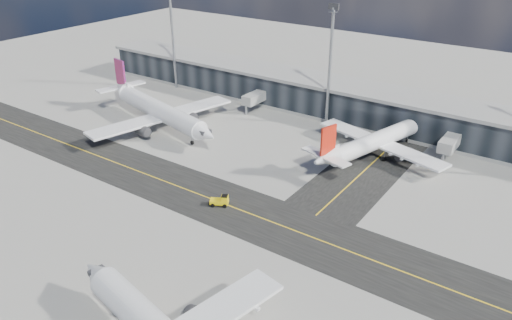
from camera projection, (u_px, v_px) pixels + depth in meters
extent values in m
plane|color=gray|center=(198.00, 209.00, 87.79)|extent=(300.00, 300.00, 0.00)
cube|color=black|center=(213.00, 199.00, 90.73)|extent=(180.00, 14.00, 0.02)
cube|color=black|center=(373.00, 162.00, 104.30)|extent=(14.00, 50.00, 0.02)
cube|color=yellow|center=(213.00, 199.00, 90.72)|extent=(180.00, 0.25, 0.01)
cube|color=yellow|center=(373.00, 162.00, 104.29)|extent=(0.25, 50.00, 0.01)
cube|color=black|center=(340.00, 101.00, 126.44)|extent=(150.00, 12.00, 8.00)
cube|color=gray|center=(341.00, 84.00, 124.48)|extent=(152.00, 13.00, 0.80)
cube|color=gray|center=(339.00, 114.00, 128.04)|extent=(150.00, 12.20, 0.80)
cube|color=gray|center=(257.00, 97.00, 131.02)|extent=(3.00, 10.00, 2.40)
cylinder|color=gray|center=(246.00, 110.00, 128.37)|extent=(0.60, 0.60, 2.40)
cube|color=gray|center=(451.00, 141.00, 105.43)|extent=(3.00, 10.00, 2.40)
cylinder|color=gray|center=(442.00, 159.00, 102.77)|extent=(0.60, 0.60, 2.40)
cylinder|color=gray|center=(173.00, 41.00, 142.44)|extent=(0.70, 0.70, 28.00)
cylinder|color=gray|center=(330.00, 69.00, 116.85)|extent=(0.70, 0.70, 28.00)
cube|color=#2D2D30|center=(334.00, 6.00, 110.53)|extent=(2.50, 0.50, 1.40)
cylinder|color=white|center=(160.00, 111.00, 119.19)|extent=(32.98, 12.16, 4.38)
cone|color=white|center=(206.00, 134.00, 106.64)|extent=(6.37, 5.57, 4.38)
cone|color=white|center=(121.00, 89.00, 131.82)|extent=(7.44, 5.84, 4.38)
cube|color=white|center=(163.00, 116.00, 118.94)|extent=(14.28, 37.49, 0.55)
cylinder|color=#2D2D30|center=(188.00, 116.00, 122.62)|extent=(5.08, 3.55, 2.52)
cylinder|color=#2D2D30|center=(141.00, 129.00, 114.86)|extent=(5.08, 3.55, 2.52)
cube|color=silver|center=(188.00, 112.00, 122.23)|extent=(2.23, 0.95, 0.88)
cube|color=silver|center=(141.00, 126.00, 114.47)|extent=(2.23, 0.95, 0.88)
cube|color=#751A56|center=(120.00, 72.00, 129.41)|extent=(4.59, 1.59, 6.80)
cube|color=white|center=(121.00, 87.00, 131.53)|extent=(6.14, 13.51, 0.38)
cube|color=#2D2D30|center=(204.00, 131.00, 106.82)|extent=(2.71, 2.87, 0.77)
cylinder|color=gray|center=(192.00, 139.00, 111.70)|extent=(0.32, 0.32, 2.19)
cylinder|color=black|center=(192.00, 143.00, 112.06)|extent=(1.05, 0.61, 0.99)
cylinder|color=black|center=(170.00, 121.00, 123.56)|extent=(1.30, 0.82, 1.21)
cylinder|color=black|center=(147.00, 127.00, 119.67)|extent=(1.30, 0.82, 1.21)
cylinder|color=white|center=(378.00, 140.00, 105.56)|extent=(11.10, 27.45, 3.67)
cone|color=white|center=(421.00, 122.00, 114.37)|extent=(4.79, 5.42, 3.67)
cone|color=white|center=(325.00, 159.00, 96.24)|extent=(5.04, 6.30, 3.67)
cube|color=white|center=(380.00, 143.00, 106.48)|extent=(31.23, 12.99, 0.46)
cylinder|color=#2D2D30|center=(363.00, 138.00, 111.27)|extent=(3.09, 4.28, 2.11)
cylinder|color=#2D2D30|center=(404.00, 155.00, 103.63)|extent=(3.09, 4.28, 2.11)
cube|color=silver|center=(363.00, 135.00, 110.95)|extent=(0.86, 1.86, 0.73)
cube|color=silver|center=(404.00, 151.00, 103.30)|extent=(0.86, 1.86, 0.73)
cube|color=red|center=(328.00, 140.00, 94.79)|extent=(1.46, 3.82, 5.68)
cube|color=white|center=(326.00, 156.00, 95.99)|extent=(11.28, 5.50, 0.32)
cube|color=#2D2D30|center=(420.00, 121.00, 113.95)|extent=(2.44, 2.32, 0.64)
cylinder|color=gray|center=(408.00, 138.00, 112.92)|extent=(0.27, 0.27, 1.83)
cylinder|color=black|center=(407.00, 141.00, 113.23)|extent=(0.54, 0.88, 0.83)
cylinder|color=black|center=(364.00, 150.00, 108.36)|extent=(0.72, 1.10, 1.01)
cylinder|color=black|center=(384.00, 159.00, 104.54)|extent=(0.72, 1.10, 1.01)
cone|color=silver|center=(97.00, 274.00, 66.05)|extent=(5.61, 4.84, 3.94)
cube|color=silver|center=(202.00, 317.00, 60.71)|extent=(2.01, 0.78, 0.79)
cube|color=#2D2D30|center=(98.00, 273.00, 65.56)|extent=(2.36, 2.51, 0.69)
cylinder|color=gray|center=(119.00, 308.00, 64.09)|extent=(0.28, 0.28, 1.97)
cylinder|color=black|center=(119.00, 313.00, 64.42)|extent=(0.94, 0.51, 0.89)
cube|color=yellow|center=(219.00, 202.00, 88.54)|extent=(3.60, 2.91, 0.76)
cube|color=yellow|center=(225.00, 198.00, 88.13)|extent=(1.73, 1.82, 0.98)
cube|color=black|center=(225.00, 197.00, 87.96)|extent=(1.61, 1.72, 0.27)
cylinder|color=black|center=(226.00, 202.00, 89.25)|extent=(0.80, 0.60, 0.76)
cylinder|color=black|center=(225.00, 206.00, 87.99)|extent=(0.80, 0.60, 0.76)
cylinder|color=black|center=(214.00, 201.00, 89.47)|extent=(0.80, 0.60, 0.76)
cylinder|color=black|center=(213.00, 205.00, 88.20)|extent=(0.80, 0.60, 0.76)
imported|color=white|center=(347.00, 150.00, 107.86)|extent=(3.55, 6.42, 1.70)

